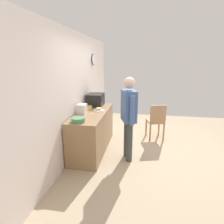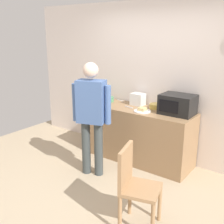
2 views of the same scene
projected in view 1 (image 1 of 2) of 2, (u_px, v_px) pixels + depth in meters
ground_plane at (146, 150)px, 4.35m from camera, size 6.00×6.00×0.00m
back_wall at (77, 92)px, 4.27m from camera, size 5.40×0.13×2.60m
kitchen_counter at (93, 131)px, 4.29m from camera, size 1.82×0.62×0.90m
microwave at (95, 100)px, 4.74m from camera, size 0.50×0.39×0.30m
sandwich_plate at (99, 110)px, 4.27m from camera, size 0.27×0.27×0.07m
salad_bowl at (87, 108)px, 4.40m from camera, size 0.22×0.22×0.08m
cereal_bowl at (78, 120)px, 3.49m from camera, size 0.26×0.26×0.08m
toaster at (82, 109)px, 4.04m from camera, size 0.22×0.18×0.20m
fork_utensil at (72, 118)px, 3.69m from camera, size 0.17×0.06×0.01m
spoon_utensil at (92, 114)px, 4.00m from camera, size 0.17×0.06×0.01m
person_standing at (129, 113)px, 3.73m from camera, size 0.56×0.36×1.70m
wooden_chair at (156, 120)px, 4.83m from camera, size 0.49×0.49×0.94m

